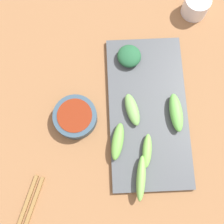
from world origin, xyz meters
The scene contains 10 objects.
tabletop centered at (0.00, 0.00, 0.01)m, with size 2.10×2.10×0.02m, color #8B5F3B.
sauce_bowl centered at (-0.11, -0.02, 0.04)m, with size 0.10×0.10×0.03m.
serving_plate centered at (0.07, -0.01, 0.03)m, with size 0.19×0.38×0.01m, color #44494D.
broccoli_stalk_0 centered at (0.03, -0.01, 0.04)m, with size 0.03×0.08×0.02m, color #6EA651.
broccoli_leafy_1 centered at (0.03, 0.12, 0.05)m, with size 0.06×0.06×0.03m, color #215934.
broccoli_stalk_2 centered at (-0.01, -0.08, 0.04)m, with size 0.03×0.09×0.02m, color #64A542.
broccoli_stalk_3 centered at (0.06, -0.11, 0.04)m, with size 0.02×0.08×0.02m, color #73B54A.
broccoli_stalk_4 centered at (0.04, -0.17, 0.05)m, with size 0.02×0.10×0.03m, color #78BC50.
broccoli_stalk_5 centered at (0.13, -0.02, 0.05)m, with size 0.03×0.09×0.03m, color #66BB4C.
tea_cup centered at (0.21, 0.26, 0.05)m, with size 0.07×0.07×0.05m, color white.
Camera 1 is at (-0.03, -0.17, 0.69)m, focal length 45.34 mm.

